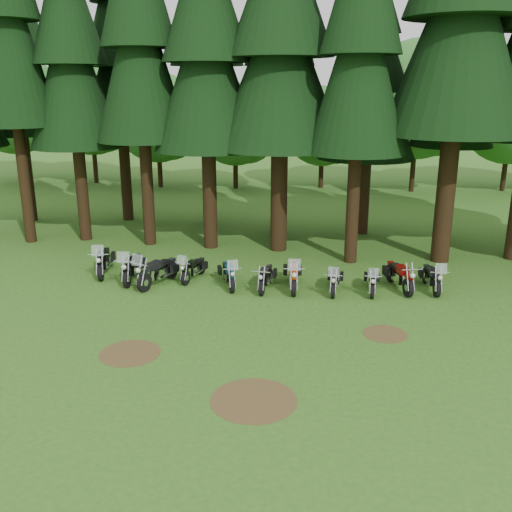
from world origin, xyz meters
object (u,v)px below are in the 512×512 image
object	(u,v)px
motorcycle_2	(158,272)
motorcycle_6	(293,276)
motorcycle_7	(335,281)
motorcycle_3	(193,269)
motorcycle_0	(104,262)
motorcycle_1	(132,268)
motorcycle_8	(372,282)
motorcycle_4	(229,275)
motorcycle_10	(432,278)
motorcycle_9	(399,277)
motorcycle_5	(266,278)

from	to	relation	value
motorcycle_2	motorcycle_6	world-z (taller)	motorcycle_2
motorcycle_7	motorcycle_3	bearing A→B (deg)	177.09
motorcycle_3	motorcycle_0	bearing A→B (deg)	-170.07
motorcycle_1	motorcycle_8	size ratio (longest dim) A/B	1.24
motorcycle_1	motorcycle_7	size ratio (longest dim) A/B	1.20
motorcycle_7	motorcycle_4	bearing A→B (deg)	-177.38
motorcycle_4	motorcycle_10	distance (m)	7.78
motorcycle_4	motorcycle_9	xyz separation A→B (m)	(6.53, 0.68, 0.04)
motorcycle_4	motorcycle_5	size ratio (longest dim) A/B	1.02
motorcycle_1	motorcycle_4	distance (m)	3.92
motorcycle_3	motorcycle_4	size ratio (longest dim) A/B	0.96
motorcycle_1	motorcycle_2	world-z (taller)	motorcycle_2
motorcycle_5	motorcycle_7	xyz separation A→B (m)	(2.62, 0.08, -0.00)
motorcycle_3	motorcycle_10	bearing A→B (deg)	12.92
motorcycle_2	motorcycle_1	bearing A→B (deg)	-177.66
motorcycle_4	motorcycle_7	size ratio (longest dim) A/B	1.05
motorcycle_5	motorcycle_10	distance (m)	6.33
motorcycle_4	motorcycle_6	world-z (taller)	motorcycle_6
motorcycle_9	motorcycle_2	bearing A→B (deg)	168.18
motorcycle_2	motorcycle_5	distance (m)	4.23
motorcycle_2	motorcycle_6	distance (m)	5.27
motorcycle_0	motorcycle_1	distance (m)	1.58
motorcycle_2	motorcycle_7	bearing A→B (deg)	21.77
motorcycle_4	motorcycle_7	world-z (taller)	motorcycle_4
motorcycle_1	motorcycle_5	bearing A→B (deg)	-6.89
motorcycle_4	motorcycle_10	world-z (taller)	motorcycle_10
motorcycle_1	motorcycle_6	distance (m)	6.42
motorcycle_10	motorcycle_9	bearing A→B (deg)	176.53
motorcycle_3	motorcycle_8	distance (m)	7.05
motorcycle_2	motorcycle_6	bearing A→B (deg)	23.79
motorcycle_4	motorcycle_8	world-z (taller)	motorcycle_4
motorcycle_2	motorcycle_0	bearing A→B (deg)	179.48
motorcycle_1	motorcycle_7	bearing A→B (deg)	-5.84
motorcycle_5	motorcycle_7	distance (m)	2.62
motorcycle_4	motorcycle_8	size ratio (longest dim) A/B	1.08
motorcycle_0	motorcycle_8	bearing A→B (deg)	-17.36
motorcycle_2	motorcycle_10	world-z (taller)	motorcycle_2
motorcycle_6	motorcycle_9	bearing A→B (deg)	0.73
motorcycle_5	motorcycle_7	bearing A→B (deg)	5.02
motorcycle_0	motorcycle_9	size ratio (longest dim) A/B	1.07
motorcycle_6	motorcycle_10	xyz separation A→B (m)	(5.25, 0.64, -0.05)
motorcycle_0	motorcycle_8	distance (m)	10.89
motorcycle_5	motorcycle_9	bearing A→B (deg)	11.72
motorcycle_6	motorcycle_7	xyz separation A→B (m)	(1.59, -0.12, -0.09)
motorcycle_3	motorcycle_6	distance (m)	4.07
motorcycle_6	motorcycle_8	size ratio (longest dim) A/B	1.24
motorcycle_6	motorcycle_2	bearing A→B (deg)	177.39
motorcycle_4	motorcycle_8	distance (m)	5.49
motorcycle_2	motorcycle_5	xyz separation A→B (m)	(4.22, 0.22, -0.09)
motorcycle_0	motorcycle_10	xyz separation A→B (m)	(13.13, 0.10, -0.06)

